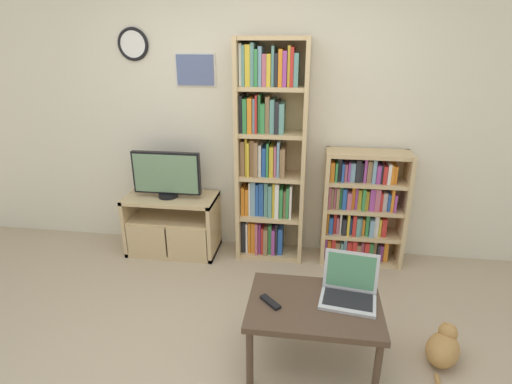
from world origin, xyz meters
TOP-DOWN VIEW (x-y plane):
  - ground_plane at (0.00, 0.00)m, footprint 18.00×18.00m
  - wall_back at (-0.01, 1.85)m, footprint 6.98×0.09m
  - tv_stand at (-0.78, 1.56)m, footprint 0.87×0.44m
  - television at (-0.79, 1.56)m, footprint 0.65×0.18m
  - bookshelf_tall at (0.15, 1.66)m, footprint 0.62×0.32m
  - bookshelf_short at (1.02, 1.67)m, footprint 0.74×0.30m
  - coffee_table at (0.60, 0.26)m, footprint 0.82×0.58m
  - laptop at (0.81, 0.35)m, footprint 0.38×0.34m
  - remote_near_laptop at (0.33, 0.22)m, footprint 0.14×0.14m
  - cat at (1.46, 0.40)m, footprint 0.32×0.56m

SIDE VIEW (x-z plane):
  - ground_plane at x=0.00m, z-range 0.00..0.00m
  - cat at x=1.46m, z-range -0.02..0.23m
  - tv_stand at x=-0.78m, z-range 0.00..0.58m
  - coffee_table at x=0.60m, z-range 0.18..0.65m
  - remote_near_laptop at x=0.33m, z-range 0.47..0.49m
  - bookshelf_short at x=1.02m, z-range -0.01..1.06m
  - laptop at x=0.81m, z-range 0.40..0.67m
  - television at x=-0.79m, z-range 0.58..1.03m
  - bookshelf_tall at x=0.15m, z-range 0.00..2.02m
  - wall_back at x=-0.01m, z-range 0.00..2.60m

